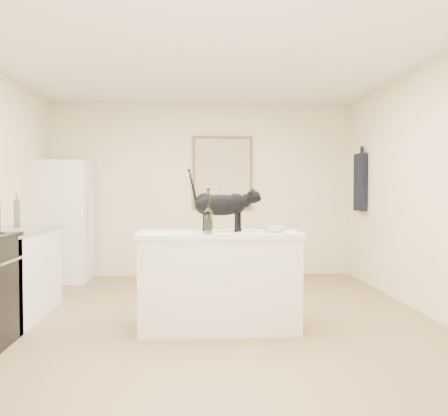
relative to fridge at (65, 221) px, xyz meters
The scene contains 18 objects.
floor 3.17m from the fridge, 50.31° to the right, with size 5.50×5.50×0.00m, color #8F724C.
ceiling 3.52m from the fridge, 50.31° to the right, with size 5.50×5.50×0.00m, color white.
wall_back 2.04m from the fridge, 11.59° to the left, with size 4.50×4.50×0.00m, color beige.
wall_front 5.48m from the fridge, 69.08° to the right, with size 4.50×4.50×0.00m, color beige.
wall_right 4.83m from the fridge, 29.23° to the right, with size 5.50×5.50×0.00m, color beige.
island_base 3.30m from the fridge, 51.20° to the right, with size 1.44×0.67×0.86m, color white.
island_top 3.27m from the fridge, 51.20° to the right, with size 1.50×0.70×0.04m, color white.
left_cabinets 2.09m from the fridge, 90.00° to the right, with size 0.60×1.40×0.86m, color white.
left_countertop 2.05m from the fridge, 90.00° to the right, with size 0.62×1.44×0.04m, color gray.
fridge is the anchor object (origin of this frame).
artwork_frame 2.39m from the fridge, ahead, with size 0.90×0.03×1.10m, color brown.
artwork_canvas 2.38m from the fridge, ahead, with size 0.82×0.00×1.02m, color beige.
hanging_garment 4.19m from the fridge, ahead, with size 0.08×0.34×0.80m, color black.
black_cat 3.22m from the fridge, 49.81° to the right, with size 0.63×0.19×0.44m, color black, non-canonical shape.
wine_bottle 3.38m from the fridge, 54.79° to the right, with size 0.08×0.08×0.35m, color #2A5522.
glass_bowl 3.69m from the fridge, 46.16° to the right, with size 0.24×0.24×0.06m, color white.
fridge_paper 0.56m from the fridge, ahead, with size 0.01×0.16×0.20m, color beige.
counter_bottle_cluster 2.12m from the fridge, 90.51° to the right, with size 0.12×0.41×0.29m.
Camera 1 is at (-0.13, -4.81, 1.28)m, focal length 40.07 mm.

